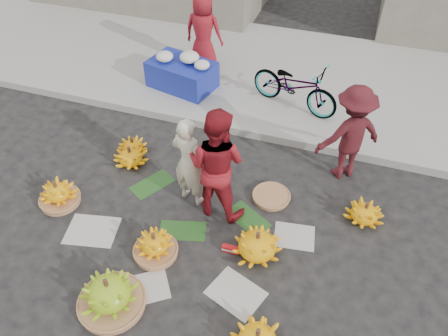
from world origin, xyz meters
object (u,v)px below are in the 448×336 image
(banana_bunch_0, at_px, (58,194))
(vendor_cream, at_px, (189,162))
(banana_bunch_4, at_px, (257,244))
(flower_table, at_px, (182,73))
(bicycle, at_px, (295,86))

(banana_bunch_0, relative_size, vendor_cream, 0.40)
(banana_bunch_4, xyz_separation_m, vendor_cream, (-1.19, 0.66, 0.54))
(banana_bunch_4, xyz_separation_m, flower_table, (-2.43, 3.34, 0.22))
(banana_bunch_4, distance_m, bicycle, 3.36)
(banana_bunch_0, distance_m, banana_bunch_4, 3.01)
(banana_bunch_0, bearing_deg, banana_bunch_4, 0.59)
(bicycle, bearing_deg, vendor_cream, 178.27)
(vendor_cream, xyz_separation_m, flower_table, (-1.24, 2.67, -0.31))
(banana_bunch_4, bearing_deg, banana_bunch_0, -179.41)
(vendor_cream, height_order, flower_table, vendor_cream)
(banana_bunch_4, bearing_deg, vendor_cream, 150.99)
(flower_table, bearing_deg, banana_bunch_0, -86.62)
(vendor_cream, relative_size, flower_table, 1.06)
(banana_bunch_0, bearing_deg, bicycle, 50.55)
(banana_bunch_0, xyz_separation_m, flower_table, (0.58, 3.37, 0.24))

